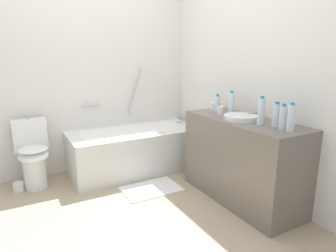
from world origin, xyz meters
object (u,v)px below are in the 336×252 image
at_px(bathtub, 136,148).
at_px(water_bottle_5, 283,117).
at_px(toilet, 33,153).
at_px(drinking_glass_0, 214,106).
at_px(water_bottle_1, 276,115).
at_px(water_bottle_0, 291,118).
at_px(sink_basin, 241,117).
at_px(bath_mat, 151,189).
at_px(water_bottle_2, 217,104).
at_px(sink_faucet, 255,115).
at_px(toilet_paper_roll, 19,187).
at_px(water_bottle_3, 231,103).
at_px(drinking_glass_1, 220,110).
at_px(water_bottle_4, 261,111).

relative_size(bathtub, water_bottle_5, 7.62).
bearing_deg(toilet, drinking_glass_0, 66.88).
bearing_deg(water_bottle_5, drinking_glass_0, 88.10).
bearing_deg(water_bottle_5, water_bottle_1, 74.36).
xyz_separation_m(bathtub, water_bottle_0, (0.64, -1.79, 0.68)).
height_order(sink_basin, drinking_glass_0, drinking_glass_0).
bearing_deg(water_bottle_0, bath_mat, 122.29).
bearing_deg(bath_mat, water_bottle_2, -13.93).
distance_m(water_bottle_1, drinking_glass_0, 0.90).
distance_m(water_bottle_0, water_bottle_2, 0.98).
distance_m(water_bottle_1, water_bottle_5, 0.10).
height_order(toilet, sink_basin, sink_basin).
height_order(water_bottle_5, drinking_glass_0, water_bottle_5).
bearing_deg(sink_faucet, toilet_paper_roll, 148.87).
bearing_deg(toilet, water_bottle_3, 59.76).
xyz_separation_m(toilet, water_bottle_2, (1.86, -0.91, 0.55)).
xyz_separation_m(sink_faucet, water_bottle_0, (-0.13, -0.52, 0.08)).
relative_size(drinking_glass_0, drinking_glass_1, 1.08).
height_order(sink_basin, water_bottle_4, water_bottle_4).
bearing_deg(bath_mat, toilet_paper_roll, 152.73).
height_order(bathtub, toilet_paper_roll, bathtub).
xyz_separation_m(water_bottle_0, bath_mat, (-0.73, 1.16, -0.96)).
height_order(sink_faucet, toilet_paper_roll, sink_faucet).
xyz_separation_m(sink_faucet, drinking_glass_1, (-0.18, 0.34, 0.01)).
relative_size(sink_basin, sink_faucet, 2.18).
relative_size(water_bottle_2, toilet_paper_roll, 1.77).
distance_m(bathtub, sink_basin, 1.51).
height_order(bathtub, bath_mat, bathtub).
relative_size(water_bottle_4, toilet_paper_roll, 2.38).
bearing_deg(water_bottle_0, drinking_glass_0, 88.44).
bearing_deg(water_bottle_1, bathtub, 112.36).
relative_size(water_bottle_2, drinking_glass_1, 2.44).
distance_m(bathtub, drinking_glass_1, 1.26).
xyz_separation_m(bathtub, toilet, (-1.21, 0.10, 0.11)).
xyz_separation_m(toilet, water_bottle_1, (1.88, -1.71, 0.56)).
bearing_deg(water_bottle_4, toilet_paper_roll, 142.22).
height_order(bathtub, water_bottle_1, bathtub).
distance_m(water_bottle_1, toilet_paper_roll, 2.80).
relative_size(water_bottle_0, toilet_paper_roll, 2.19).
bearing_deg(sink_basin, water_bottle_5, -82.94).
relative_size(water_bottle_2, water_bottle_3, 0.76).
distance_m(water_bottle_3, drinking_glass_0, 0.30).
height_order(bathtub, water_bottle_5, bathtub).
xyz_separation_m(toilet, bath_mat, (1.12, -0.73, -0.39)).
distance_m(drinking_glass_0, toilet_paper_roll, 2.36).
distance_m(water_bottle_1, bath_mat, 1.57).
relative_size(drinking_glass_1, bath_mat, 0.13).
bearing_deg(water_bottle_0, toilet, 134.52).
xyz_separation_m(sink_basin, water_bottle_5, (0.06, -0.45, 0.08)).
bearing_deg(toilet_paper_roll, toilet, 16.52).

